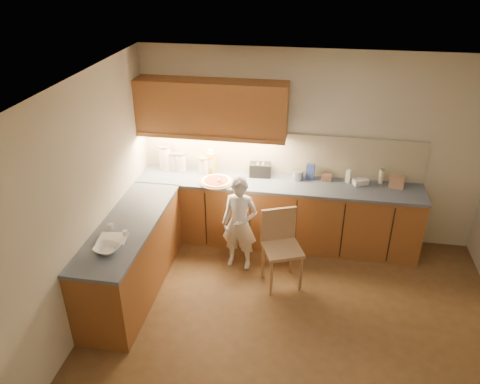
{
  "coord_description": "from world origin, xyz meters",
  "views": [
    {
      "loc": [
        0.04,
        -3.81,
        3.7
      ],
      "look_at": [
        -0.8,
        1.2,
        1.0
      ],
      "focal_mm": 35.0,
      "sensor_mm": 36.0,
      "label": 1
    }
  ],
  "objects_px": {
    "child": "(240,224)",
    "toaster": "(260,170)",
    "wooden_chair": "(281,242)",
    "pizza_on_board": "(216,181)",
    "oil_jug": "(211,162)"
  },
  "relations": [
    {
      "from": "pizza_on_board",
      "to": "child",
      "type": "distance_m",
      "value": 0.7
    },
    {
      "from": "wooden_chair",
      "to": "toaster",
      "type": "distance_m",
      "value": 1.17
    },
    {
      "from": "wooden_chair",
      "to": "oil_jug",
      "type": "relative_size",
      "value": 2.82
    },
    {
      "from": "wooden_chair",
      "to": "pizza_on_board",
      "type": "bearing_deg",
      "value": 120.67
    },
    {
      "from": "child",
      "to": "toaster",
      "type": "bearing_deg",
      "value": 85.79
    },
    {
      "from": "oil_jug",
      "to": "toaster",
      "type": "height_order",
      "value": "oil_jug"
    },
    {
      "from": "child",
      "to": "wooden_chair",
      "type": "distance_m",
      "value": 0.58
    },
    {
      "from": "pizza_on_board",
      "to": "oil_jug",
      "type": "xyz_separation_m",
      "value": [
        -0.14,
        0.29,
        0.13
      ]
    },
    {
      "from": "pizza_on_board",
      "to": "wooden_chair",
      "type": "bearing_deg",
      "value": -37.24
    },
    {
      "from": "pizza_on_board",
      "to": "child",
      "type": "bearing_deg",
      "value": -50.87
    },
    {
      "from": "child",
      "to": "toaster",
      "type": "relative_size",
      "value": 4.26
    },
    {
      "from": "pizza_on_board",
      "to": "oil_jug",
      "type": "bearing_deg",
      "value": 115.26
    },
    {
      "from": "child",
      "to": "wooden_chair",
      "type": "xyz_separation_m",
      "value": [
        0.53,
        -0.22,
        -0.07
      ]
    },
    {
      "from": "wooden_chair",
      "to": "toaster",
      "type": "bearing_deg",
      "value": 88.9
    },
    {
      "from": "child",
      "to": "pizza_on_board",
      "type": "bearing_deg",
      "value": 135.61
    }
  ]
}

